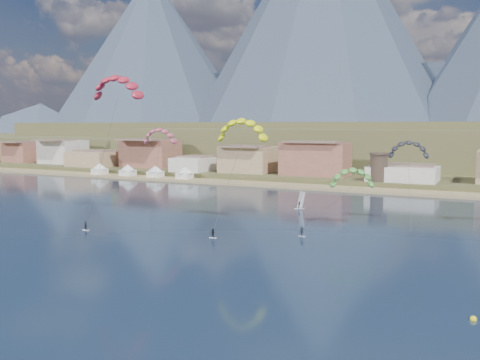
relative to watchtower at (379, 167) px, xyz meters
The scene contains 15 objects.
ground 114.29m from the watchtower, 92.51° to the right, with size 2400.00×2400.00×0.00m, color black.
beach 11.25m from the watchtower, 122.01° to the right, with size 2200.00×12.00×0.90m.
land 446.07m from the watchtower, 90.64° to the left, with size 2200.00×900.00×4.00m.
foothills 119.77m from the watchtower, 81.65° to the left, with size 940.00×210.00×18.00m.
mountain_ridge 724.36m from the watchtower, 91.58° to the left, with size 2060.00×480.00×400.00m.
town 45.73m from the watchtower, 169.92° to the left, with size 400.00×24.00×12.00m.
watchtower is the anchor object (origin of this frame).
beach_tents 81.69m from the watchtower, behind, with size 43.40×6.40×5.00m.
kitesurfer_red 85.04m from the watchtower, 115.69° to the right, with size 11.55×15.50×30.20m.
kitesurfer_yellow 71.08m from the watchtower, 99.04° to the right, with size 10.53×15.85×22.42m.
kitesurfer_green 62.53m from the watchtower, 82.70° to the right, with size 10.44×15.78×15.01m.
distant_kite_pink 69.48m from the watchtower, 123.59° to the right, with size 8.73×6.56×19.56m.
distant_kite_dark 58.21m from the watchtower, 73.04° to the right, with size 8.03×6.07×17.51m.
windsurfer 47.66m from the watchtower, 99.18° to the right, with size 2.28×2.50×3.91m.
buoy 107.47m from the watchtower, 73.37° to the right, with size 0.68×0.68×0.68m.
Camera 1 is at (37.40, -42.65, 18.85)m, focal length 39.19 mm.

